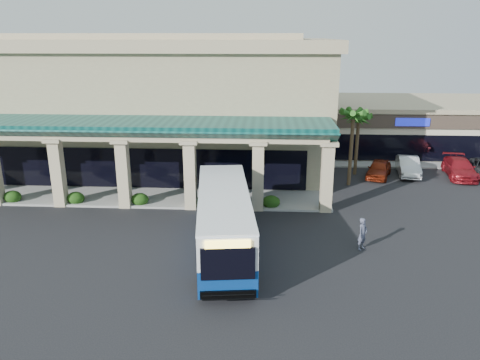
# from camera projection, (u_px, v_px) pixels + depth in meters

# --- Properties ---
(ground) EXTENTS (110.00, 110.00, 0.00)m
(ground) POSITION_uv_depth(u_px,v_px,m) (229.00, 242.00, 26.59)
(ground) COLOR black
(main_building) EXTENTS (30.80, 14.80, 11.35)m
(main_building) POSITION_uv_depth(u_px,v_px,m) (152.00, 102.00, 40.59)
(main_building) COLOR tan
(main_building) RESTS_ON ground
(arcade) EXTENTS (30.00, 6.20, 5.70)m
(arcade) POSITION_uv_depth(u_px,v_px,m) (123.00, 160.00, 32.66)
(arcade) COLOR #093A36
(arcade) RESTS_ON ground
(strip_mall) EXTENTS (22.50, 12.50, 4.90)m
(strip_mall) POSITION_uv_depth(u_px,v_px,m) (423.00, 125.00, 47.75)
(strip_mall) COLOR beige
(strip_mall) RESTS_ON ground
(palm_0) EXTENTS (2.40, 2.40, 6.60)m
(palm_0) POSITION_uv_depth(u_px,v_px,m) (351.00, 144.00, 35.63)
(palm_0) COLOR #215416
(palm_0) RESTS_ON ground
(palm_1) EXTENTS (2.40, 2.40, 5.80)m
(palm_1) POSITION_uv_depth(u_px,v_px,m) (357.00, 140.00, 38.55)
(palm_1) COLOR #215416
(palm_1) RESTS_ON ground
(broadleaf_tree) EXTENTS (2.60, 2.60, 4.81)m
(broadleaf_tree) POSITION_uv_depth(u_px,v_px,m) (325.00, 134.00, 43.57)
(broadleaf_tree) COLOR #17370C
(broadleaf_tree) RESTS_ON ground
(transit_bus) EXTENTS (4.11, 11.96, 3.27)m
(transit_bus) POSITION_uv_depth(u_px,v_px,m) (224.00, 222.00, 25.16)
(transit_bus) COLOR navy
(transit_bus) RESTS_ON ground
(pedestrian) EXTENTS (0.76, 0.78, 1.80)m
(pedestrian) POSITION_uv_depth(u_px,v_px,m) (363.00, 234.00, 25.42)
(pedestrian) COLOR #494D62
(pedestrian) RESTS_ON ground
(car_silver) EXTENTS (3.01, 4.46, 1.41)m
(car_silver) POSITION_uv_depth(u_px,v_px,m) (379.00, 169.00, 38.39)
(car_silver) COLOR maroon
(car_silver) RESTS_ON ground
(car_white) EXTENTS (2.23, 4.76, 1.51)m
(car_white) POSITION_uv_depth(u_px,v_px,m) (408.00, 166.00, 39.03)
(car_white) COLOR silver
(car_white) RESTS_ON ground
(car_red) EXTENTS (2.76, 5.40, 1.50)m
(car_red) POSITION_uv_depth(u_px,v_px,m) (460.00, 168.00, 38.47)
(car_red) COLOR maroon
(car_red) RESTS_ON ground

